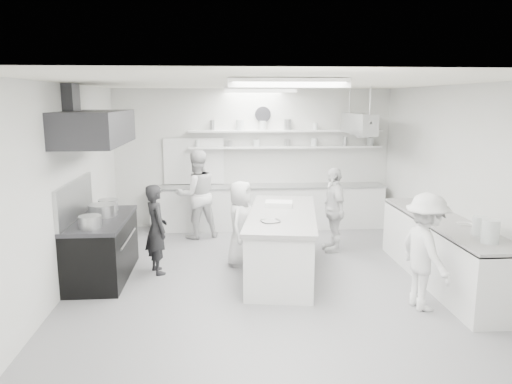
{
  "coord_description": "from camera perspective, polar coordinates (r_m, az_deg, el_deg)",
  "views": [
    {
      "loc": [
        -0.75,
        -7.08,
        2.77
      ],
      "look_at": [
        -0.16,
        0.6,
        1.3
      ],
      "focal_mm": 34.1,
      "sensor_mm": 36.0,
      "label": 1
    }
  ],
  "objects": [
    {
      "name": "floor",
      "position": [
        7.64,
        1.6,
        -10.51
      ],
      "size": [
        6.0,
        7.0,
        0.02
      ],
      "primitive_type": "cube",
      "color": "gray",
      "rests_on": "ground"
    },
    {
      "name": "ceiling",
      "position": [
        7.12,
        1.73,
        12.75
      ],
      "size": [
        6.0,
        7.0,
        0.02
      ],
      "primitive_type": "cube",
      "color": "white",
      "rests_on": "wall_back"
    },
    {
      "name": "wall_back",
      "position": [
        10.68,
        -0.3,
        3.99
      ],
      "size": [
        6.0,
        0.04,
        3.0
      ],
      "primitive_type": "cube",
      "color": "silver",
      "rests_on": "floor"
    },
    {
      "name": "wall_front",
      "position": [
        3.87,
        7.12,
        -8.39
      ],
      "size": [
        6.0,
        0.04,
        3.0
      ],
      "primitive_type": "cube",
      "color": "silver",
      "rests_on": "floor"
    },
    {
      "name": "wall_left",
      "position": [
        7.54,
        -21.66,
        0.35
      ],
      "size": [
        0.04,
        7.0,
        3.0
      ],
      "primitive_type": "cube",
      "color": "silver",
      "rests_on": "floor"
    },
    {
      "name": "wall_right",
      "position": [
        8.11,
        23.25,
        0.93
      ],
      "size": [
        0.04,
        7.0,
        3.0
      ],
      "primitive_type": "cube",
      "color": "silver",
      "rests_on": "floor"
    },
    {
      "name": "stove",
      "position": [
        8.05,
        -17.57,
        -6.45
      ],
      "size": [
        0.8,
        1.8,
        0.9
      ],
      "primitive_type": "cube",
      "color": "black",
      "rests_on": "floor"
    },
    {
      "name": "exhaust_hood",
      "position": [
        7.72,
        -18.37,
        7.16
      ],
      "size": [
        0.85,
        2.0,
        0.5
      ],
      "primitive_type": "cube",
      "color": "#313136",
      "rests_on": "wall_left"
    },
    {
      "name": "back_counter",
      "position": [
        10.59,
        1.44,
        -1.79
      ],
      "size": [
        5.0,
        0.6,
        0.92
      ],
      "primitive_type": "cube",
      "color": "silver",
      "rests_on": "floor"
    },
    {
      "name": "shelf_lower",
      "position": [
        10.6,
        3.54,
        5.27
      ],
      "size": [
        4.2,
        0.26,
        0.04
      ],
      "primitive_type": "cube",
      "color": "silver",
      "rests_on": "wall_back"
    },
    {
      "name": "shelf_upper",
      "position": [
        10.57,
        3.56,
        7.16
      ],
      "size": [
        4.2,
        0.26,
        0.04
      ],
      "primitive_type": "cube",
      "color": "silver",
      "rests_on": "wall_back"
    },
    {
      "name": "pass_through_window",
      "position": [
        10.66,
        -7.3,
        3.61
      ],
      "size": [
        1.3,
        0.04,
        1.0
      ],
      "primitive_type": "cube",
      "color": "black",
      "rests_on": "wall_back"
    },
    {
      "name": "wall_clock",
      "position": [
        10.59,
        0.8,
        9.08
      ],
      "size": [
        0.32,
        0.05,
        0.32
      ],
      "primitive_type": "cylinder",
      "rotation": [
        1.57,
        0.0,
        0.0
      ],
      "color": "white",
      "rests_on": "wall_back"
    },
    {
      "name": "right_counter",
      "position": [
        8.01,
        21.12,
        -6.61
      ],
      "size": [
        0.74,
        3.3,
        0.94
      ],
      "primitive_type": "cube",
      "color": "silver",
      "rests_on": "floor"
    },
    {
      "name": "pot_rack",
      "position": [
        9.88,
        11.92,
        7.86
      ],
      "size": [
        0.3,
        1.6,
        0.4
      ],
      "primitive_type": "cube",
      "color": "#A9ABAD",
      "rests_on": "ceiling"
    },
    {
      "name": "light_fixture_front",
      "position": [
        5.34,
        3.81,
        12.64
      ],
      "size": [
        1.3,
        0.25,
        0.1
      ],
      "primitive_type": "cube",
      "color": "silver",
      "rests_on": "ceiling"
    },
    {
      "name": "light_fixture_rear",
      "position": [
        8.91,
        0.48,
        11.91
      ],
      "size": [
        1.3,
        0.25,
        0.1
      ],
      "primitive_type": "cube",
      "color": "silver",
      "rests_on": "ceiling"
    },
    {
      "name": "prep_island",
      "position": [
        7.87,
        3.04,
        -6.13
      ],
      "size": [
        1.37,
        2.71,
        0.95
      ],
      "primitive_type": "cube",
      "rotation": [
        0.0,
        0.0,
        -0.16
      ],
      "color": "silver",
      "rests_on": "floor"
    },
    {
      "name": "stove_pot",
      "position": [
        8.04,
        -17.56,
        -2.2
      ],
      "size": [
        0.44,
        0.44,
        0.23
      ],
      "primitive_type": "cylinder",
      "color": "#A9ABAD",
      "rests_on": "stove"
    },
    {
      "name": "cook_stove",
      "position": [
        7.96,
        -11.61,
        -4.29
      ],
      "size": [
        0.53,
        0.63,
        1.45
      ],
      "primitive_type": "imported",
      "rotation": [
        0.0,
        0.0,
        1.99
      ],
      "color": "black",
      "rests_on": "floor"
    },
    {
      "name": "cook_back",
      "position": [
        9.83,
        -6.97,
        -0.28
      ],
      "size": [
        1.04,
        0.93,
        1.78
      ],
      "primitive_type": "imported",
      "rotation": [
        0.0,
        0.0,
        -2.79
      ],
      "color": "silver",
      "rests_on": "floor"
    },
    {
      "name": "cook_island_left",
      "position": [
        8.17,
        -1.79,
        -3.7
      ],
      "size": [
        0.67,
        0.82,
        1.44
      ],
      "primitive_type": "imported",
      "rotation": [
        0.0,
        0.0,
        1.22
      ],
      "color": "silver",
      "rests_on": "floor"
    },
    {
      "name": "cook_island_right",
      "position": [
        9.03,
        9.09,
        -2.05
      ],
      "size": [
        0.45,
        0.94,
        1.56
      ],
      "primitive_type": "imported",
      "rotation": [
        0.0,
        0.0,
        -1.5
      ],
      "color": "silver",
      "rests_on": "floor"
    },
    {
      "name": "cook_right",
      "position": [
        6.84,
        19.28,
        -6.65
      ],
      "size": [
        0.71,
        1.08,
        1.57
      ],
      "primitive_type": "imported",
      "rotation": [
        0.0,
        0.0,
        1.7
      ],
      "color": "silver",
      "rests_on": "floor"
    },
    {
      "name": "bowl_island_a",
      "position": [
        7.16,
        1.72,
        -3.59
      ],
      "size": [
        0.35,
        0.35,
        0.07
      ],
      "primitive_type": "imported",
      "rotation": [
        0.0,
        0.0,
        0.24
      ],
      "color": "#A9ABAD",
      "rests_on": "prep_island"
    },
    {
      "name": "bowl_island_b",
      "position": [
        8.26,
        2.4,
        -1.67
      ],
      "size": [
        0.27,
        0.27,
        0.07
      ],
      "primitive_type": "imported",
      "rotation": [
        0.0,
        0.0,
        0.38
      ],
      "color": "silver",
      "rests_on": "prep_island"
    },
    {
      "name": "bowl_right",
      "position": [
        7.71,
        23.28,
        -3.59
      ],
      "size": [
        0.24,
        0.24,
        0.05
      ],
      "primitive_type": "imported",
      "rotation": [
        0.0,
        0.0,
        -0.1
      ],
      "color": "silver",
      "rests_on": "right_counter"
    }
  ]
}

